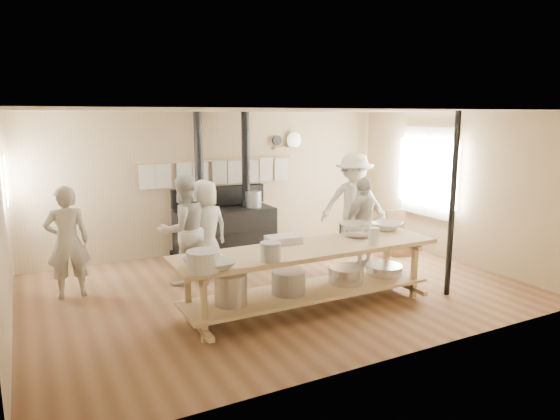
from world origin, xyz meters
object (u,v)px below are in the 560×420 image
Objects in this scene: chair at (398,242)px; cook_right at (364,223)px; cook_far_left at (67,242)px; cook_by_window at (354,203)px; prep_table at (308,271)px; cook_left at (184,230)px; cook_center at (205,229)px; roasting_pan at (283,240)px; stove at (225,227)px.

cook_right is at bearing -148.03° from chair.
cook_right is at bearing 172.05° from cook_far_left.
cook_by_window is 1.09m from chair.
prep_table is 2.13m from cook_left.
cook_by_window reaches higher than prep_table.
cook_center is at bearing -171.99° from chair.
cook_by_window reaches higher than roasting_pan.
roasting_pan is at bearing 120.26° from prep_table.
chair is at bearing -174.68° from cook_right.
roasting_pan is (2.55, -1.62, 0.10)m from cook_far_left.
cook_right is (2.91, -0.60, -0.07)m from cook_left.
cook_center reaches higher than chair.
cook_left is 2.06× the size of chair.
cook_far_left is 4.59m from cook_right.
stove is 1.71m from cook_left.
cook_center is (2.00, -0.04, -0.02)m from cook_far_left.
cook_by_window is at bearing 43.00° from prep_table.
cook_right is (2.53, -0.73, -0.01)m from cook_center.
cook_left reaches higher than roasting_pan.
cook_far_left is 0.96× the size of cook_left.
chair is 3.33m from roasting_pan.
cook_center is 2.63m from cook_right.
cook_center is (-0.75, 1.91, 0.26)m from prep_table.
stove is at bearing -174.43° from cook_by_window.
cook_center is 1.68m from roasting_pan.
cook_left is at bearing 11.84° from cook_center.
cook_right is at bearing 33.56° from prep_table.
cook_by_window is at bearing 155.66° from chair.
roasting_pan is at bearing 149.33° from cook_far_left.
prep_table is at bearing -90.04° from stove.
cook_far_left is (-2.75, -1.06, 0.28)m from stove.
stove is 2.43m from cook_by_window.
roasting_pan is (-3.04, -1.19, 0.66)m from chair.
prep_table is (-0.00, -3.02, -0.00)m from stove.
cook_left is 4.03m from chair.
cook_by_window is (2.19, 2.04, 0.41)m from prep_table.
roasting_pan is (-1.97, -0.85, 0.13)m from cook_right.
cook_by_window is (3.32, 0.27, 0.10)m from cook_left.
cook_left is (-1.14, -1.24, 0.31)m from stove.
stove is 3.22m from chair.
cook_by_window is at bearing -24.06° from stove.
cook_left reaches higher than cook_center.
cook_left is at bearing 175.38° from cook_far_left.
roasting_pan is at bearing -114.67° from cook_by_window.
prep_table is at bearing -59.74° from roasting_pan.
cook_far_left is 1.04× the size of cook_right.
stove reaches higher than cook_by_window.
cook_left is (1.61, -0.18, 0.04)m from cook_far_left.
cook_left is (-1.14, 1.77, 0.31)m from prep_table.
cook_left is 2.97m from cook_right.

